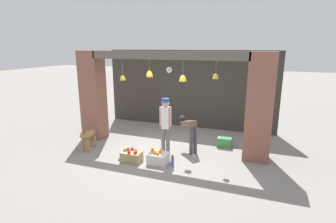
# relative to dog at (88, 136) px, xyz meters

# --- Properties ---
(ground_plane) EXTENTS (60.00, 60.00, 0.00)m
(ground_plane) POSITION_rel_dog_xyz_m (2.17, 0.78, -0.45)
(ground_plane) COLOR gray
(shop_back_wall) EXTENTS (6.66, 0.12, 2.98)m
(shop_back_wall) POSITION_rel_dog_xyz_m (2.17, 3.47, 1.04)
(shop_back_wall) COLOR #38332D
(shop_back_wall) RESTS_ON ground_plane
(shop_pillar_left) EXTENTS (0.70, 0.60, 2.98)m
(shop_pillar_left) POSITION_rel_dog_xyz_m (-0.51, 1.08, 1.04)
(shop_pillar_left) COLOR brown
(shop_pillar_left) RESTS_ON ground_plane
(shop_pillar_right) EXTENTS (0.70, 0.60, 2.98)m
(shop_pillar_right) POSITION_rel_dog_xyz_m (4.85, 1.08, 1.04)
(shop_pillar_right) COLOR brown
(shop_pillar_right) RESTS_ON ground_plane
(storefront_awning) EXTENTS (4.76, 0.28, 0.93)m
(storefront_awning) POSITION_rel_dog_xyz_m (2.17, 0.90, 2.36)
(storefront_awning) COLOR #5B564C
(dog) EXTENTS (0.30, 0.85, 0.67)m
(dog) POSITION_rel_dog_xyz_m (0.00, 0.00, 0.00)
(dog) COLOR #9E7042
(dog) RESTS_ON ground_plane
(shopkeeper) EXTENTS (0.34, 0.29, 1.70)m
(shopkeeper) POSITION_rel_dog_xyz_m (2.39, 0.39, 0.56)
(shopkeeper) COLOR #6B665B
(shopkeeper) RESTS_ON ground_plane
(worker_stooping) EXTENTS (0.67, 0.62, 1.03)m
(worker_stooping) POSITION_rel_dog_xyz_m (2.94, 0.95, 0.23)
(worker_stooping) COLOR #424247
(worker_stooping) RESTS_ON ground_plane
(fruit_crate_oranges) EXTENTS (0.53, 0.43, 0.38)m
(fruit_crate_oranges) POSITION_rel_dog_xyz_m (2.38, -0.16, -0.29)
(fruit_crate_oranges) COLOR silver
(fruit_crate_oranges) RESTS_ON ground_plane
(fruit_crate_apples) EXTENTS (0.54, 0.38, 0.35)m
(fruit_crate_apples) POSITION_rel_dog_xyz_m (1.63, -0.27, -0.30)
(fruit_crate_apples) COLOR tan
(fruit_crate_apples) RESTS_ON ground_plane
(produce_box_green) EXTENTS (0.44, 0.36, 0.30)m
(produce_box_green) POSITION_rel_dog_xyz_m (3.89, 1.73, -0.30)
(produce_box_green) COLOR #42844C
(produce_box_green) RESTS_ON ground_plane
(water_bottle) EXTENTS (0.07, 0.07, 0.29)m
(water_bottle) POSITION_rel_dog_xyz_m (2.79, -0.15, -0.32)
(water_bottle) COLOR #2D60AD
(water_bottle) RESTS_ON ground_plane
(wall_clock) EXTENTS (0.26, 0.03, 0.26)m
(wall_clock) POSITION_rel_dog_xyz_m (1.40, 3.40, 1.76)
(wall_clock) COLOR black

